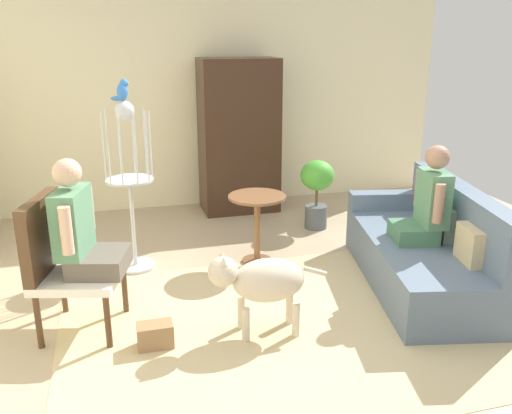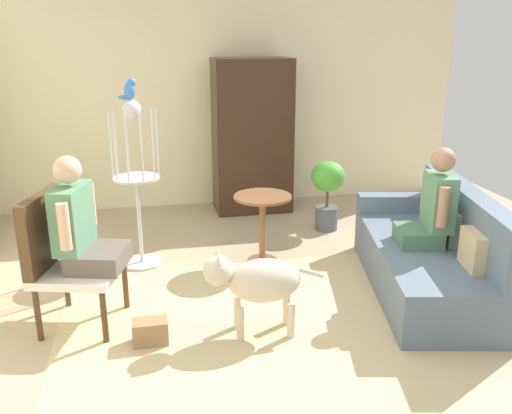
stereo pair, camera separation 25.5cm
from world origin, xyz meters
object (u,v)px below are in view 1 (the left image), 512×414
at_px(bird_cage_stand, 130,183).
at_px(person_on_couch, 427,203).
at_px(handbag, 155,335).
at_px(armoire_cabinet, 239,136).
at_px(person_on_armchair, 81,229).
at_px(parrot, 122,90).
at_px(dog, 262,281).
at_px(armchair, 61,256).
at_px(round_end_table, 257,217).
at_px(potted_plant, 317,186).
at_px(couch, 426,251).

bearing_deg(bird_cage_stand, person_on_couch, -23.50).
bearing_deg(handbag, armoire_cabinet, 65.77).
distance_m(person_on_armchair, armoire_cabinet, 3.06).
height_order(armoire_cabinet, handbag, armoire_cabinet).
bearing_deg(person_on_armchair, person_on_couch, 0.26).
bearing_deg(person_on_couch, armoire_cabinet, 111.75).
distance_m(person_on_couch, parrot, 2.72).
height_order(person_on_armchair, dog, person_on_armchair).
relative_size(bird_cage_stand, armoire_cabinet, 0.84).
bearing_deg(armchair, round_end_table, 25.85).
relative_size(armchair, dog, 1.17).
xyz_separation_m(person_on_armchair, round_end_table, (1.51, 0.85, -0.32)).
bearing_deg(person_on_couch, round_end_table, 145.81).
xyz_separation_m(armchair, handbag, (0.60, -0.42, -0.49)).
height_order(person_on_couch, potted_plant, person_on_couch).
relative_size(couch, parrot, 11.24).
relative_size(person_on_armchair, armoire_cabinet, 0.45).
xyz_separation_m(parrot, armoire_cabinet, (1.36, 1.48, -0.71)).
relative_size(couch, person_on_couch, 2.52).
bearing_deg(potted_plant, parrot, -163.99).
bearing_deg(armchair, armoire_cabinet, 52.54).
bearing_deg(bird_cage_stand, armoire_cabinet, 47.59).
relative_size(bird_cage_stand, handbag, 6.24).
bearing_deg(person_on_couch, couch, 17.17).
bearing_deg(armoire_cabinet, potted_plant, -53.75).
bearing_deg(armchair, person_on_armchair, -15.06).
bearing_deg(potted_plant, armchair, -148.41).
distance_m(bird_cage_stand, potted_plant, 2.12).
bearing_deg(handbag, couch, 9.65).
distance_m(person_on_armchair, potted_plant, 2.91).
relative_size(person_on_armchair, bird_cage_stand, 0.53).
relative_size(round_end_table, potted_plant, 0.86).
bearing_deg(armchair, handbag, -34.91).
distance_m(round_end_table, handbag, 1.67).
height_order(round_end_table, bird_cage_stand, bird_cage_stand).
bearing_deg(potted_plant, round_end_table, -139.38).
relative_size(parrot, potted_plant, 0.24).
height_order(couch, armoire_cabinet, armoire_cabinet).
distance_m(couch, dog, 1.64).
relative_size(dog, armoire_cabinet, 0.47).
bearing_deg(bird_cage_stand, couch, -22.86).
xyz_separation_m(armchair, dog, (1.36, -0.43, -0.16)).
distance_m(couch, potted_plant, 1.65).
xyz_separation_m(round_end_table, bird_cage_stand, (-1.12, 0.19, 0.35)).
xyz_separation_m(person_on_armchair, dog, (1.20, -0.39, -0.36)).
height_order(dog, handbag, dog).
relative_size(person_on_couch, person_on_armchair, 0.99).
bearing_deg(parrot, person_on_couch, -23.44).
bearing_deg(round_end_table, couch, -32.89).
bearing_deg(armchair, bird_cage_stand, 61.35).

